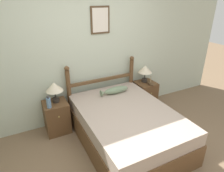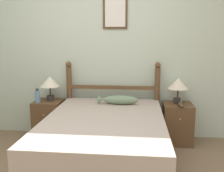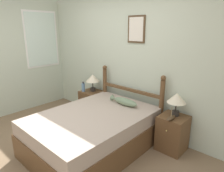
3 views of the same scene
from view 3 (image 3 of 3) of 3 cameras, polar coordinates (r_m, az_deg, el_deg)
The scene contains 11 objects.
ground_plane at distance 3.25m, azimuth -17.64°, elevation -19.53°, with size 16.00×16.00×0.00m, color #7A6047.
wall_back at distance 3.82m, azimuth 3.64°, elevation 7.49°, with size 6.40×0.08×2.55m.
bed at distance 3.24m, azimuth -5.35°, elevation -12.74°, with size 1.38×1.94×0.59m.
headboard at distance 3.74m, azimuth 5.14°, elevation -3.23°, with size 1.39×0.09×1.14m.
nightstand_left at distance 4.37m, azimuth -5.89°, elevation -4.98°, with size 0.40×0.42×0.56m.
nightstand_right at distance 3.33m, azimuth 16.87°, elevation -12.74°, with size 0.40×0.42×0.56m.
table_lamp_left at distance 4.20m, azimuth -5.56°, elevation 2.05°, with size 0.29×0.29×0.36m.
table_lamp_right at distance 3.15m, azimuth 17.99°, elevation -3.54°, with size 0.29×0.29×0.36m.
bottle at distance 4.26m, azimuth -8.20°, elevation -0.25°, with size 0.07×0.07×0.21m.
model_boat at distance 3.08m, azimuth 16.52°, elevation -8.72°, with size 0.07×0.23×0.19m.
fish_pillow at distance 3.43m, azimuth 3.49°, elevation -4.42°, with size 0.55×0.14×0.12m.
Camera 3 is at (2.37, -1.22, 1.86)m, focal length 32.00 mm.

